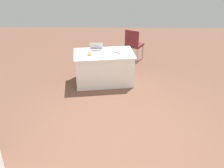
{
  "coord_description": "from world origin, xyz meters",
  "views": [
    {
      "loc": [
        0.08,
        3.57,
        2.89
      ],
      "look_at": [
        0.15,
        -0.23,
        0.9
      ],
      "focal_mm": 40.29,
      "sensor_mm": 36.0,
      "label": 1
    }
  ],
  "objects_px": {
    "yarn_ball": "(90,53)",
    "laptop_silver": "(96,51)",
    "scissors_red": "(117,53)",
    "table_foreground": "(104,68)",
    "chair_tucked_right": "(134,43)"
  },
  "relations": [
    {
      "from": "table_foreground",
      "to": "laptop_silver",
      "type": "bearing_deg",
      "value": -17.25
    },
    {
      "from": "scissors_red",
      "to": "table_foreground",
      "type": "bearing_deg",
      "value": -139.22
    },
    {
      "from": "chair_tucked_right",
      "to": "scissors_red",
      "type": "distance_m",
      "value": 1.48
    },
    {
      "from": "table_foreground",
      "to": "scissors_red",
      "type": "height_order",
      "value": "scissors_red"
    },
    {
      "from": "laptop_silver",
      "to": "yarn_ball",
      "type": "relative_size",
      "value": 2.86
    },
    {
      "from": "chair_tucked_right",
      "to": "scissors_red",
      "type": "relative_size",
      "value": 5.3
    },
    {
      "from": "table_foreground",
      "to": "scissors_red",
      "type": "bearing_deg",
      "value": -176.88
    },
    {
      "from": "yarn_ball",
      "to": "scissors_red",
      "type": "xyz_separation_m",
      "value": [
        -0.63,
        -0.17,
        -0.05
      ]
    },
    {
      "from": "laptop_silver",
      "to": "yarn_ball",
      "type": "bearing_deg",
      "value": 56.44
    },
    {
      "from": "laptop_silver",
      "to": "scissors_red",
      "type": "height_order",
      "value": "laptop_silver"
    },
    {
      "from": "laptop_silver",
      "to": "scissors_red",
      "type": "bearing_deg",
      "value": 174.07
    },
    {
      "from": "yarn_ball",
      "to": "laptop_silver",
      "type": "bearing_deg",
      "value": -122.3
    },
    {
      "from": "table_foreground",
      "to": "chair_tucked_right",
      "type": "bearing_deg",
      "value": -119.7
    },
    {
      "from": "table_foreground",
      "to": "laptop_silver",
      "type": "relative_size",
      "value": 4.71
    },
    {
      "from": "table_foreground",
      "to": "yarn_ball",
      "type": "bearing_deg",
      "value": 25.62
    }
  ]
}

